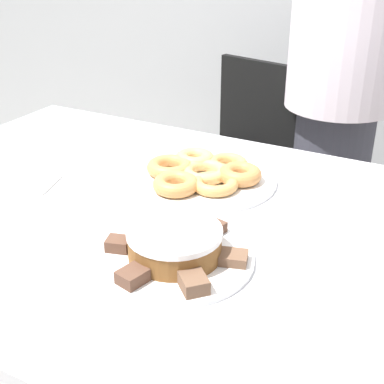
{
  "coord_description": "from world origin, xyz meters",
  "views": [
    {
      "loc": [
        0.48,
        -0.93,
        1.34
      ],
      "look_at": [
        -0.03,
        0.03,
        0.8
      ],
      "focal_mm": 50.0,
      "sensor_mm": 36.0,
      "label": 1
    }
  ],
  "objects_px": {
    "person_standing": "(339,92)",
    "office_chair_left": "(237,178)",
    "napkin": "(27,183)",
    "plate_donuts": "(205,179)",
    "plate_cake": "(175,258)",
    "frosted_cake": "(175,243)"
  },
  "relations": [
    {
      "from": "person_standing",
      "to": "office_chair_left",
      "type": "xyz_separation_m",
      "value": [
        -0.37,
        -0.06,
        -0.4
      ]
    },
    {
      "from": "person_standing",
      "to": "napkin",
      "type": "xyz_separation_m",
      "value": [
        -0.55,
        -1.03,
        -0.06
      ]
    },
    {
      "from": "plate_donuts",
      "to": "napkin",
      "type": "bearing_deg",
      "value": -149.92
    },
    {
      "from": "plate_cake",
      "to": "frosted_cake",
      "type": "distance_m",
      "value": 0.04
    },
    {
      "from": "office_chair_left",
      "to": "plate_cake",
      "type": "bearing_deg",
      "value": -59.98
    },
    {
      "from": "napkin",
      "to": "person_standing",
      "type": "bearing_deg",
      "value": 62.03
    },
    {
      "from": "plate_cake",
      "to": "napkin",
      "type": "distance_m",
      "value": 0.53
    },
    {
      "from": "napkin",
      "to": "plate_donuts",
      "type": "bearing_deg",
      "value": 30.08
    },
    {
      "from": "napkin",
      "to": "frosted_cake",
      "type": "bearing_deg",
      "value": -13.91
    },
    {
      "from": "person_standing",
      "to": "plate_donuts",
      "type": "bearing_deg",
      "value": -100.42
    },
    {
      "from": "napkin",
      "to": "plate_cake",
      "type": "bearing_deg",
      "value": -13.91
    },
    {
      "from": "plate_donuts",
      "to": "office_chair_left",
      "type": "bearing_deg",
      "value": 106.51
    },
    {
      "from": "plate_cake",
      "to": "napkin",
      "type": "bearing_deg",
      "value": 166.09
    },
    {
      "from": "plate_donuts",
      "to": "frosted_cake",
      "type": "distance_m",
      "value": 0.38
    },
    {
      "from": "office_chair_left",
      "to": "frosted_cake",
      "type": "bearing_deg",
      "value": -59.98
    },
    {
      "from": "plate_donuts",
      "to": "napkin",
      "type": "relative_size",
      "value": 2.24
    },
    {
      "from": "office_chair_left",
      "to": "napkin",
      "type": "xyz_separation_m",
      "value": [
        -0.18,
        -0.97,
        0.34
      ]
    },
    {
      "from": "plate_donuts",
      "to": "frosted_cake",
      "type": "relative_size",
      "value": 1.98
    },
    {
      "from": "person_standing",
      "to": "plate_donuts",
      "type": "distance_m",
      "value": 0.82
    },
    {
      "from": "office_chair_left",
      "to": "napkin",
      "type": "relative_size",
      "value": 5.15
    },
    {
      "from": "person_standing",
      "to": "napkin",
      "type": "bearing_deg",
      "value": -117.97
    },
    {
      "from": "person_standing",
      "to": "plate_donuts",
      "type": "height_order",
      "value": "person_standing"
    }
  ]
}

